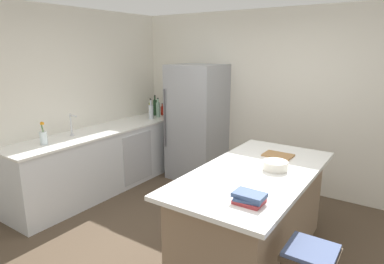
# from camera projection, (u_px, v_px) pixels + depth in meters

# --- Properties ---
(ground_plane) EXTENTS (7.20, 7.20, 0.00)m
(ground_plane) POSITION_uv_depth(u_px,v_px,m) (197.00, 257.00, 3.32)
(ground_plane) COLOR #4C3D2D
(wall_rear) EXTENTS (6.00, 0.10, 2.60)m
(wall_rear) POSITION_uv_depth(u_px,v_px,m) (282.00, 101.00, 4.81)
(wall_rear) COLOR silver
(wall_rear) RESTS_ON ground_plane
(wall_left) EXTENTS (0.10, 6.00, 2.60)m
(wall_left) POSITION_uv_depth(u_px,v_px,m) (42.00, 107.00, 4.34)
(wall_left) COLOR silver
(wall_left) RESTS_ON ground_plane
(counter_run_left) EXTENTS (0.68, 2.88, 0.91)m
(counter_run_left) POSITION_uv_depth(u_px,v_px,m) (105.00, 159.00, 4.88)
(counter_run_left) COLOR silver
(counter_run_left) RESTS_ON ground_plane
(kitchen_island) EXTENTS (1.00, 2.02, 0.91)m
(kitchen_island) POSITION_uv_depth(u_px,v_px,m) (253.00, 214.00, 3.25)
(kitchen_island) COLOR #8E755B
(kitchen_island) RESTS_ON ground_plane
(refrigerator) EXTENTS (0.78, 0.75, 1.81)m
(refrigerator) POSITION_uv_depth(u_px,v_px,m) (197.00, 122.00, 5.24)
(refrigerator) COLOR #93969B
(refrigerator) RESTS_ON ground_plane
(bar_stool) EXTENTS (0.36, 0.36, 0.67)m
(bar_stool) POSITION_uv_depth(u_px,v_px,m) (310.00, 264.00, 2.36)
(bar_stool) COLOR #473828
(bar_stool) RESTS_ON ground_plane
(sink_faucet) EXTENTS (0.15, 0.05, 0.30)m
(sink_faucet) POSITION_uv_depth(u_px,v_px,m) (72.00, 124.00, 4.37)
(sink_faucet) COLOR silver
(sink_faucet) RESTS_ON counter_run_left
(flower_vase) EXTENTS (0.09, 0.09, 0.28)m
(flower_vase) POSITION_uv_depth(u_px,v_px,m) (43.00, 136.00, 3.99)
(flower_vase) COLOR silver
(flower_vase) RESTS_ON counter_run_left
(hot_sauce_bottle) EXTENTS (0.05, 0.05, 0.21)m
(hot_sauce_bottle) POSITION_uv_depth(u_px,v_px,m) (162.00, 110.00, 5.79)
(hot_sauce_bottle) COLOR red
(hot_sauce_bottle) RESTS_ON counter_run_left
(wine_bottle) EXTENTS (0.07, 0.07, 0.35)m
(wine_bottle) POSITION_uv_depth(u_px,v_px,m) (155.00, 107.00, 5.74)
(wine_bottle) COLOR #19381E
(wine_bottle) RESTS_ON counter_run_left
(gin_bottle) EXTENTS (0.07, 0.07, 0.33)m
(gin_bottle) POSITION_uv_depth(u_px,v_px,m) (158.00, 109.00, 5.59)
(gin_bottle) COLOR #8CB79E
(gin_bottle) RESTS_ON counter_run_left
(olive_oil_bottle) EXTENTS (0.05, 0.05, 0.33)m
(olive_oil_bottle) POSITION_uv_depth(u_px,v_px,m) (150.00, 110.00, 5.57)
(olive_oil_bottle) COLOR olive
(olive_oil_bottle) RESTS_ON counter_run_left
(soda_bottle) EXTENTS (0.08, 0.08, 0.33)m
(soda_bottle) POSITION_uv_depth(u_px,v_px,m) (151.00, 111.00, 5.45)
(soda_bottle) COLOR silver
(soda_bottle) RESTS_ON counter_run_left
(cookbook_stack) EXTENTS (0.24, 0.20, 0.08)m
(cookbook_stack) POSITION_uv_depth(u_px,v_px,m) (249.00, 198.00, 2.47)
(cookbook_stack) COLOR #A83338
(cookbook_stack) RESTS_ON kitchen_island
(mixing_bowl) EXTENTS (0.24, 0.24, 0.09)m
(mixing_bowl) POSITION_uv_depth(u_px,v_px,m) (275.00, 166.00, 3.15)
(mixing_bowl) COLOR silver
(mixing_bowl) RESTS_ON kitchen_island
(cutting_board) EXTENTS (0.31, 0.22, 0.02)m
(cutting_board) POSITION_uv_depth(u_px,v_px,m) (278.00, 155.00, 3.57)
(cutting_board) COLOR #9E7042
(cutting_board) RESTS_ON kitchen_island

